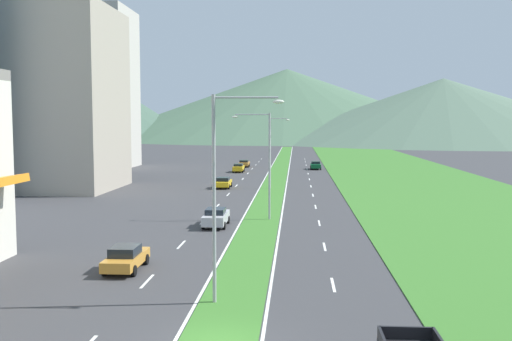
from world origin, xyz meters
TOP-DOWN VIEW (x-y plane):
  - grass_median at (0.00, 60.00)m, footprint 3.20×240.00m
  - grass_verge_right at (20.60, 60.00)m, footprint 24.00×240.00m
  - lane_dash_left_3 at (-5.10, 8.92)m, footprint 0.16×2.80m
  - lane_dash_left_4 at (-5.10, 18.55)m, footprint 0.16×2.80m
  - lane_dash_left_5 at (-5.10, 28.19)m, footprint 0.16×2.80m
  - lane_dash_left_6 at (-5.10, 37.83)m, footprint 0.16×2.80m
  - lane_dash_left_7 at (-5.10, 47.47)m, footprint 0.16×2.80m
  - lane_dash_left_8 at (-5.10, 57.11)m, footprint 0.16×2.80m
  - lane_dash_left_9 at (-5.10, 66.75)m, footprint 0.16×2.80m
  - lane_dash_left_10 at (-5.10, 76.39)m, footprint 0.16×2.80m
  - lane_dash_left_11 at (-5.10, 86.03)m, footprint 0.16×2.80m
  - lane_dash_left_12 at (-5.10, 95.66)m, footprint 0.16×2.80m
  - lane_dash_left_13 at (-5.10, 105.30)m, footprint 0.16×2.80m
  - lane_dash_left_14 at (-5.10, 114.94)m, footprint 0.16×2.80m
  - lane_dash_right_3 at (5.10, 8.92)m, footprint 0.16×2.80m
  - lane_dash_right_4 at (5.10, 18.55)m, footprint 0.16×2.80m
  - lane_dash_right_5 at (5.10, 28.19)m, footprint 0.16×2.80m
  - lane_dash_right_6 at (5.10, 37.83)m, footprint 0.16×2.80m
  - lane_dash_right_7 at (5.10, 47.47)m, footprint 0.16×2.80m
  - lane_dash_right_8 at (5.10, 57.11)m, footprint 0.16×2.80m
  - lane_dash_right_9 at (5.10, 66.75)m, footprint 0.16×2.80m
  - lane_dash_right_10 at (5.10, 76.39)m, footprint 0.16×2.80m
  - lane_dash_right_11 at (5.10, 86.03)m, footprint 0.16×2.80m
  - lane_dash_right_12 at (5.10, 95.66)m, footprint 0.16×2.80m
  - lane_dash_right_13 at (5.10, 105.30)m, footprint 0.16×2.80m
  - lane_dash_right_14 at (5.10, 114.94)m, footprint 0.16×2.80m
  - edge_line_median_left at (-1.75, 60.00)m, footprint 0.16×240.00m
  - edge_line_median_right at (1.75, 60.00)m, footprint 0.16×240.00m
  - domed_building at (-28.17, 51.73)m, footprint 15.60×15.60m
  - midrise_colored at (-35.30, 87.22)m, footprint 14.11×14.11m
  - hill_far_left at (-114.70, 254.92)m, footprint 140.09×140.09m
  - hill_far_center at (-1.96, 288.82)m, footprint 203.96×203.96m
  - hill_far_right at (65.59, 233.86)m, footprint 158.59×158.59m
  - street_lamp_near at (-0.47, 5.34)m, footprint 3.43×0.46m
  - street_lamp_mid at (0.32, 29.59)m, footprint 3.44×0.30m
  - street_lamp_far at (-0.04, 53.87)m, footprint 2.60×0.39m
  - car_0 at (-3.63, 26.01)m, footprint 1.94×4.68m
  - car_1 at (-6.97, 11.23)m, footprint 1.91×4.46m
  - car_2 at (-6.97, 90.07)m, footprint 2.00×4.50m
  - car_3 at (-6.93, 78.66)m, footprint 1.87×4.31m
  - car_4 at (-6.55, 54.33)m, footprint 1.99×4.55m
  - car_5 at (6.66, 85.62)m, footprint 1.95×4.40m

SIDE VIEW (x-z plane):
  - lane_dash_left_3 at x=-5.10m, z-range 0.00..0.01m
  - lane_dash_left_4 at x=-5.10m, z-range 0.00..0.01m
  - lane_dash_left_5 at x=-5.10m, z-range 0.00..0.01m
  - lane_dash_left_6 at x=-5.10m, z-range 0.00..0.01m
  - lane_dash_left_7 at x=-5.10m, z-range 0.00..0.01m
  - lane_dash_left_8 at x=-5.10m, z-range 0.00..0.01m
  - lane_dash_left_9 at x=-5.10m, z-range 0.00..0.01m
  - lane_dash_left_10 at x=-5.10m, z-range 0.00..0.01m
  - lane_dash_left_11 at x=-5.10m, z-range 0.00..0.01m
  - lane_dash_left_12 at x=-5.10m, z-range 0.00..0.01m
  - lane_dash_left_13 at x=-5.10m, z-range 0.00..0.01m
  - lane_dash_left_14 at x=-5.10m, z-range 0.00..0.01m
  - lane_dash_right_3 at x=5.10m, z-range 0.00..0.01m
  - lane_dash_right_4 at x=5.10m, z-range 0.00..0.01m
  - lane_dash_right_5 at x=5.10m, z-range 0.00..0.01m
  - lane_dash_right_6 at x=5.10m, z-range 0.00..0.01m
  - lane_dash_right_7 at x=5.10m, z-range 0.00..0.01m
  - lane_dash_right_8 at x=5.10m, z-range 0.00..0.01m
  - lane_dash_right_9 at x=5.10m, z-range 0.00..0.01m
  - lane_dash_right_10 at x=5.10m, z-range 0.00..0.01m
  - lane_dash_right_11 at x=5.10m, z-range 0.00..0.01m
  - lane_dash_right_12 at x=5.10m, z-range 0.00..0.01m
  - lane_dash_right_13 at x=5.10m, z-range 0.00..0.01m
  - lane_dash_right_14 at x=5.10m, z-range 0.00..0.01m
  - edge_line_median_left at x=-1.75m, z-range 0.00..0.01m
  - edge_line_median_right at x=1.75m, z-range 0.00..0.01m
  - grass_median at x=0.00m, z-range 0.00..0.06m
  - grass_verge_right at x=20.60m, z-range 0.00..0.06m
  - car_2 at x=-6.97m, z-range 0.03..1.39m
  - car_4 at x=-6.55m, z-range 0.02..1.45m
  - car_1 at x=-6.97m, z-range 0.01..1.49m
  - car_5 at x=6.66m, z-range 0.02..1.50m
  - car_3 at x=-6.93m, z-range 0.03..1.49m
  - car_0 at x=-3.63m, z-range 0.02..1.57m
  - street_lamp_far at x=-0.04m, z-range 0.66..10.00m
  - street_lamp_mid at x=0.32m, z-range 0.76..10.31m
  - street_lamp_near at x=-0.47m, z-range 0.76..10.84m
  - domed_building at x=-28.17m, z-range -2.95..28.66m
  - hill_far_right at x=65.59m, z-range 0.00..27.11m
  - midrise_colored at x=-35.30m, z-range 0.00..29.95m
  - hill_far_center at x=-1.96m, z-range 0.00..36.31m
  - hill_far_left at x=-114.70m, z-range 0.00..44.33m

